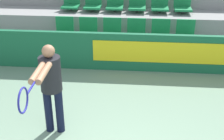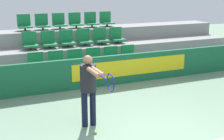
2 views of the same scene
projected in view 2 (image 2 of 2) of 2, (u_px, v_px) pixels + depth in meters
barrier_wall at (94, 72)px, 9.15m from camera, size 12.20×0.14×0.90m
bleacher_tier_front at (87, 74)px, 9.71m from camera, size 11.80×1.00×0.47m
bleacher_tier_middle at (78, 60)px, 10.53m from camera, size 11.80×1.00×0.95m
bleacher_tier_back at (69, 48)px, 11.35m from camera, size 11.80×1.00×1.42m
stadium_chair_0 at (36, 64)px, 9.13m from camera, size 0.45×0.44×0.55m
stadium_chair_1 at (57, 62)px, 9.36m from camera, size 0.45×0.44×0.55m
stadium_chair_2 at (76, 60)px, 9.59m from camera, size 0.45×0.44×0.55m
stadium_chair_3 at (95, 59)px, 9.82m from camera, size 0.45×0.44×0.55m
stadium_chair_4 at (112, 57)px, 10.05m from camera, size 0.45×0.44×0.55m
stadium_chair_5 at (129, 55)px, 10.28m from camera, size 0.45×0.44×0.55m
stadium_chair_6 at (30, 43)px, 9.90m from camera, size 0.45×0.44×0.55m
stadium_chair_7 at (49, 41)px, 10.12m from camera, size 0.45×0.44×0.55m
stadium_chair_8 at (67, 40)px, 10.35m from camera, size 0.45×0.44×0.55m
stadium_chair_9 at (84, 39)px, 10.58m from camera, size 0.45×0.44×0.55m
stadium_chair_10 at (101, 38)px, 10.81m from camera, size 0.45×0.44×0.55m
stadium_chair_11 at (117, 37)px, 11.04m from camera, size 0.45×0.44×0.55m
stadium_chair_12 at (24, 24)px, 10.66m from camera, size 0.45×0.44×0.55m
stadium_chair_13 at (42, 23)px, 10.89m from camera, size 0.45×0.44×0.55m
stadium_chair_14 at (59, 23)px, 11.11m from camera, size 0.45×0.44×0.55m
stadium_chair_15 at (76, 22)px, 11.34m from camera, size 0.45×0.44×0.55m
stadium_chair_16 at (91, 21)px, 11.57m from camera, size 0.45×0.44×0.55m
stadium_chair_17 at (106, 20)px, 11.80m from camera, size 0.45×0.44×0.55m
tennis_player at (89, 84)px, 6.39m from camera, size 0.34×1.51×1.54m
tennis_ball at (96, 132)px, 6.31m from camera, size 0.07×0.07×0.07m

